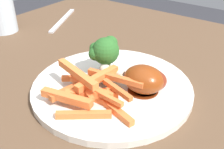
{
  "coord_description": "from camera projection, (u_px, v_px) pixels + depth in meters",
  "views": [
    {
      "loc": [
        -0.17,
        0.36,
        1.02
      ],
      "look_at": [
        0.06,
        0.05,
        0.78
      ],
      "focal_mm": 43.36,
      "sensor_mm": 36.0,
      "label": 1
    }
  ],
  "objects": [
    {
      "name": "chicken_drumstick_near",
      "position": [
        142.0,
        80.0,
        0.44
      ],
      "size": [
        0.12,
        0.08,
        0.04
      ],
      "color": "#57190F",
      "rests_on": "dinner_plate"
    },
    {
      "name": "dining_table",
      "position": [
        151.0,
        136.0,
        0.54
      ],
      "size": [
        1.06,
        0.79,
        0.75
      ],
      "color": "brown",
      "rests_on": "ground_plane"
    },
    {
      "name": "dinner_plate",
      "position": [
        112.0,
        87.0,
        0.47
      ],
      "size": [
        0.28,
        0.28,
        0.01
      ],
      "primitive_type": "cylinder",
      "color": "white",
      "rests_on": "dining_table"
    },
    {
      "name": "fork",
      "position": [
        63.0,
        20.0,
        0.77
      ],
      "size": [
        0.1,
        0.18,
        0.0
      ],
      "primitive_type": "cube",
      "rotation": [
        0.0,
        0.0,
        2.03
      ],
      "color": "silver",
      "rests_on": "dining_table"
    },
    {
      "name": "water_glass",
      "position": [
        1.0,
        10.0,
        0.68
      ],
      "size": [
        0.07,
        0.07,
        0.11
      ],
      "primitive_type": "cylinder",
      "color": "silver",
      "rests_on": "dining_table"
    },
    {
      "name": "carrot_fries_pile",
      "position": [
        90.0,
        89.0,
        0.42
      ],
      "size": [
        0.17,
        0.14,
        0.04
      ],
      "color": "orange",
      "rests_on": "dinner_plate"
    },
    {
      "name": "chicken_drumstick_far",
      "position": [
        141.0,
        79.0,
        0.44
      ],
      "size": [
        0.12,
        0.06,
        0.04
      ],
      "color": "#5D200A",
      "rests_on": "dinner_plate"
    },
    {
      "name": "broccoli_floret_front",
      "position": [
        105.0,
        50.0,
        0.48
      ],
      "size": [
        0.05,
        0.06,
        0.07
      ],
      "color": "#8BA15F",
      "rests_on": "dinner_plate"
    }
  ]
}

